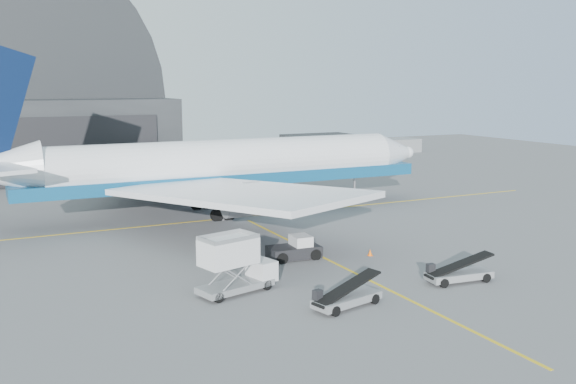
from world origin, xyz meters
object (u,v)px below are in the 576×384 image
airliner (211,167)px  belt_loader_a (346,298)px  catering_truck (234,265)px  pushback_tug (295,250)px  belt_loader_b (458,274)px

airliner → belt_loader_a: 32.52m
catering_truck → pushback_tug: bearing=23.6°
catering_truck → belt_loader_a: catering_truck is taller
catering_truck → belt_loader_b: bearing=-32.0°
airliner → belt_loader_a: (-2.09, -32.11, -4.72)m
airliner → catering_truck: airliner is taller
belt_loader_a → airliner: bearing=72.5°
catering_truck → belt_loader_b: 16.35m
belt_loader_a → catering_truck: bearing=119.6°
airliner → catering_truck: 27.60m
airliner → belt_loader_b: size_ratio=10.15×
pushback_tug → airliner: bearing=93.9°
airliner → catering_truck: size_ratio=8.97×
catering_truck → pushback_tug: catering_truck is taller
belt_loader_a → belt_loader_b: bearing=-8.3°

